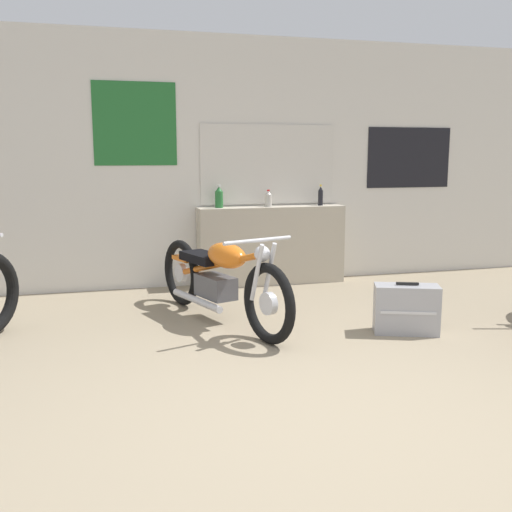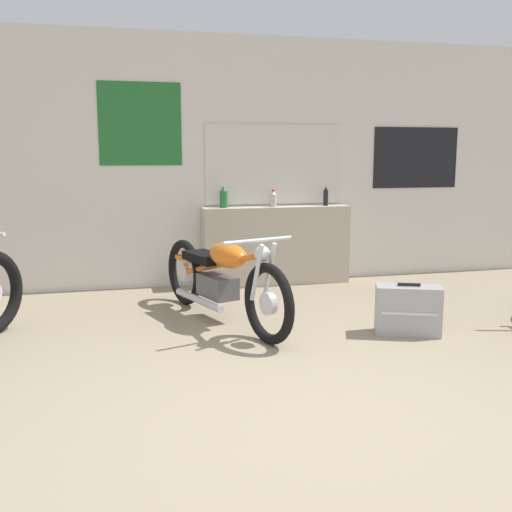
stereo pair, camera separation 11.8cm
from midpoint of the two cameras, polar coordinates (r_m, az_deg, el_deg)
name	(u,v)px [view 1 (the left image)]	position (r m, az deg, el deg)	size (l,w,h in m)	color
ground_plane	(329,423)	(3.52, 5.99, -15.52)	(24.00, 24.00, 0.00)	gray
wall_back	(206,162)	(6.86, -5.25, 8.87)	(10.00, 0.07, 2.80)	silver
sill_counter	(272,245)	(6.92, 1.00, 1.02)	(1.71, 0.28, 0.90)	#B7AD99
bottle_leftmost	(219,198)	(6.73, -4.05, 5.58)	(0.09, 0.09, 0.26)	#23662D
bottle_left_center	(268,199)	(6.85, 0.68, 5.44)	(0.08, 0.08, 0.19)	#B7B2A8
bottle_center	(321,196)	(7.04, 5.68, 5.69)	(0.06, 0.06, 0.24)	black
motorcycle_orange	(219,277)	(5.36, -4.15, -2.02)	(0.89, 2.07, 0.83)	black
hard_case_silver	(406,309)	(5.20, 13.49, -4.94)	(0.58, 0.42, 0.44)	#9E9EA3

